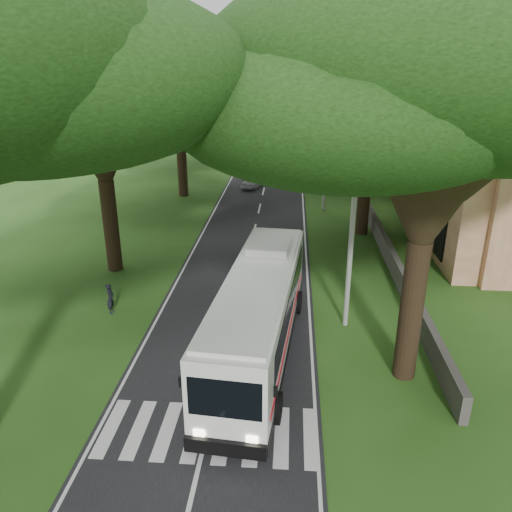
# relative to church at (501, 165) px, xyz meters

# --- Properties ---
(ground) EXTENTS (140.00, 140.00, 0.00)m
(ground) POSITION_rel_church_xyz_m (-17.86, -21.55, -4.91)
(ground) COLOR #264D16
(ground) RESTS_ON ground
(road) EXTENTS (8.00, 120.00, 0.04)m
(road) POSITION_rel_church_xyz_m (-17.86, 3.45, -4.90)
(road) COLOR black
(road) RESTS_ON ground
(crosswalk) EXTENTS (8.00, 3.00, 0.01)m
(crosswalk) POSITION_rel_church_xyz_m (-17.86, -23.55, -4.91)
(crosswalk) COLOR silver
(crosswalk) RESTS_ON ground
(property_wall) EXTENTS (0.35, 50.00, 1.20)m
(property_wall) POSITION_rel_church_xyz_m (-8.86, 2.45, -4.31)
(property_wall) COLOR #383533
(property_wall) RESTS_ON ground
(church) EXTENTS (14.00, 24.00, 11.60)m
(church) POSITION_rel_church_xyz_m (0.00, 0.00, 0.00)
(church) COLOR #BC775B
(church) RESTS_ON ground
(pole_near) EXTENTS (1.60, 0.24, 8.00)m
(pole_near) POSITION_rel_church_xyz_m (-12.36, -15.55, -0.73)
(pole_near) COLOR gray
(pole_near) RESTS_ON ground
(pole_mid) EXTENTS (1.60, 0.24, 8.00)m
(pole_mid) POSITION_rel_church_xyz_m (-12.36, 4.45, -0.73)
(pole_mid) COLOR gray
(pole_mid) RESTS_ON ground
(pole_far) EXTENTS (1.60, 0.24, 8.00)m
(pole_far) POSITION_rel_church_xyz_m (-12.36, 24.45, -0.73)
(pole_far) COLOR gray
(pole_far) RESTS_ON ground
(tree_l_mida) EXTENTS (14.95, 14.95, 14.59)m
(tree_l_mida) POSITION_rel_church_xyz_m (-25.86, -9.55, 6.41)
(tree_l_mida) COLOR black
(tree_l_mida) RESTS_ON ground
(tree_l_midb) EXTENTS (15.45, 15.45, 15.05)m
(tree_l_midb) POSITION_rel_church_xyz_m (-25.36, 8.45, 6.77)
(tree_l_midb) COLOR black
(tree_l_midb) RESTS_ON ground
(tree_l_far) EXTENTS (15.32, 15.32, 16.33)m
(tree_l_far) POSITION_rel_church_xyz_m (-26.36, 26.45, 8.05)
(tree_l_far) COLOR black
(tree_l_far) RESTS_ON ground
(tree_r_near) EXTENTS (15.98, 15.98, 15.30)m
(tree_r_near) POSITION_rel_church_xyz_m (-10.36, -19.55, 6.91)
(tree_r_near) COLOR black
(tree_r_near) RESTS_ON ground
(tree_r_mida) EXTENTS (15.44, 15.44, 13.89)m
(tree_r_mida) POSITION_rel_church_xyz_m (-9.86, -1.55, 5.63)
(tree_r_mida) COLOR black
(tree_r_mida) RESTS_ON ground
(tree_r_midb) EXTENTS (12.64, 12.64, 13.92)m
(tree_r_midb) POSITION_rel_church_xyz_m (-10.36, 16.45, 6.14)
(tree_r_midb) COLOR black
(tree_r_midb) RESTS_ON ground
(tree_r_far) EXTENTS (14.65, 14.65, 15.69)m
(tree_r_far) POSITION_rel_church_xyz_m (-9.36, 34.45, 7.54)
(tree_r_far) COLOR black
(tree_r_far) RESTS_ON ground
(coach_bus) EXTENTS (3.95, 13.08, 3.80)m
(coach_bus) POSITION_rel_church_xyz_m (-16.41, -18.33, -2.87)
(coach_bus) COLOR white
(coach_bus) RESTS_ON ground
(distant_car_a) EXTENTS (2.41, 3.89, 1.24)m
(distant_car_a) POSITION_rel_church_xyz_m (-19.01, 11.98, -4.26)
(distant_car_a) COLOR #B1B2B6
(distant_car_a) RESTS_ON road
(distant_car_b) EXTENTS (1.92, 3.85, 1.21)m
(distant_car_b) POSITION_rel_church_xyz_m (-18.66, 28.24, -4.27)
(distant_car_b) COLOR #21214D
(distant_car_b) RESTS_ON road
(pedestrian) EXTENTS (0.42, 0.61, 1.60)m
(pedestrian) POSITION_rel_church_xyz_m (-24.15, -15.12, -4.11)
(pedestrian) COLOR black
(pedestrian) RESTS_ON ground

